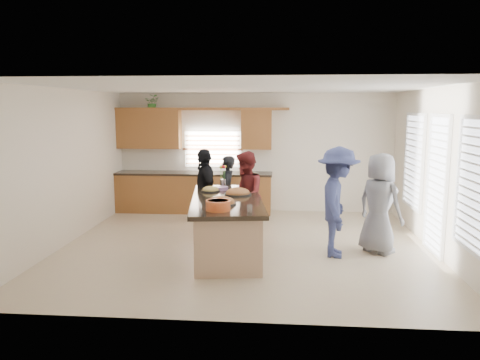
# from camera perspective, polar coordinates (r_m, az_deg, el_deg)

# --- Properties ---
(floor) EXTENTS (6.50, 6.50, 0.00)m
(floor) POSITION_cam_1_polar(r_m,az_deg,el_deg) (8.46, 0.67, -8.07)
(floor) COLOR #BEA58D
(floor) RESTS_ON ground
(room_shell) EXTENTS (6.52, 6.02, 2.81)m
(room_shell) POSITION_cam_1_polar(r_m,az_deg,el_deg) (8.12, 0.70, 4.88)
(room_shell) COLOR silver
(room_shell) RESTS_ON ground
(back_cabinetry) EXTENTS (4.08, 0.66, 2.46)m
(back_cabinetry) POSITION_cam_1_polar(r_m,az_deg,el_deg) (11.11, -5.86, 0.77)
(back_cabinetry) COLOR brown
(back_cabinetry) RESTS_ON ground
(right_wall_glazing) EXTENTS (0.06, 4.00, 2.25)m
(right_wall_glazing) POSITION_cam_1_polar(r_m,az_deg,el_deg) (8.45, 22.97, 0.52)
(right_wall_glazing) COLOR white
(right_wall_glazing) RESTS_ON ground
(island) EXTENTS (1.49, 2.83, 0.95)m
(island) POSITION_cam_1_polar(r_m,az_deg,el_deg) (8.00, -1.63, -5.72)
(island) COLOR tan
(island) RESTS_ON ground
(platter_front) EXTENTS (0.48, 0.48, 0.19)m
(platter_front) POSITION_cam_1_polar(r_m,az_deg,el_deg) (7.39, -2.31, -2.76)
(platter_front) COLOR black
(platter_front) RESTS_ON island
(platter_mid) EXTENTS (0.47, 0.47, 0.19)m
(platter_mid) POSITION_cam_1_polar(r_m,az_deg,el_deg) (8.19, -0.26, -1.61)
(platter_mid) COLOR black
(platter_mid) RESTS_ON island
(platter_back) EXTENTS (0.34, 0.34, 0.14)m
(platter_back) POSITION_cam_1_polar(r_m,az_deg,el_deg) (8.51, -3.62, -1.22)
(platter_back) COLOR black
(platter_back) RESTS_ON island
(salad_bowl) EXTENTS (0.36, 0.36, 0.15)m
(salad_bowl) POSITION_cam_1_polar(r_m,az_deg,el_deg) (6.94, -2.68, -3.04)
(salad_bowl) COLOR #E15D29
(salad_bowl) RESTS_ON island
(clear_cup) EXTENTS (0.08, 0.08, 0.11)m
(clear_cup) POSITION_cam_1_polar(r_m,az_deg,el_deg) (6.82, 1.19, -3.49)
(clear_cup) COLOR white
(clear_cup) RESTS_ON island
(plate_stack) EXTENTS (0.25, 0.25, 0.06)m
(plate_stack) POSITION_cam_1_polar(r_m,az_deg,el_deg) (8.68, -2.26, -1.01)
(plate_stack) COLOR #C292D4
(plate_stack) RESTS_ON island
(flower_vase) EXTENTS (0.14, 0.14, 0.42)m
(flower_vase) POSITION_cam_1_polar(r_m,az_deg,el_deg) (8.95, -2.10, 0.63)
(flower_vase) COLOR silver
(flower_vase) RESTS_ON island
(potted_plant) EXTENTS (0.32, 0.28, 0.36)m
(potted_plant) POSITION_cam_1_polar(r_m,az_deg,el_deg) (11.30, -10.61, 9.28)
(potted_plant) COLOR #397E32
(potted_plant) RESTS_ON back_cabinetry
(woman_left_back) EXTENTS (0.38, 0.56, 1.50)m
(woman_left_back) POSITION_cam_1_polar(r_m,az_deg,el_deg) (9.54, -1.65, -1.51)
(woman_left_back) COLOR black
(woman_left_back) RESTS_ON ground
(woman_left_mid) EXTENTS (0.69, 0.85, 1.67)m
(woman_left_mid) POSITION_cam_1_polar(r_m,az_deg,el_deg) (8.67, 0.63, -1.99)
(woman_left_mid) COLOR maroon
(woman_left_mid) RESTS_ON ground
(woman_left_front) EXTENTS (0.76, 1.07, 1.68)m
(woman_left_front) POSITION_cam_1_polar(r_m,az_deg,el_deg) (9.08, -4.33, -1.46)
(woman_left_front) COLOR black
(woman_left_front) RESTS_ON ground
(woman_right_back) EXTENTS (0.84, 1.27, 1.83)m
(woman_right_back) POSITION_cam_1_polar(r_m,az_deg,el_deg) (7.89, 11.83, -2.65)
(woman_right_back) COLOR navy
(woman_right_back) RESTS_ON ground
(woman_right_front) EXTENTS (0.96, 0.99, 1.71)m
(woman_right_front) POSITION_cam_1_polar(r_m,az_deg,el_deg) (8.26, 16.65, -2.75)
(woman_right_front) COLOR slate
(woman_right_front) RESTS_ON ground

